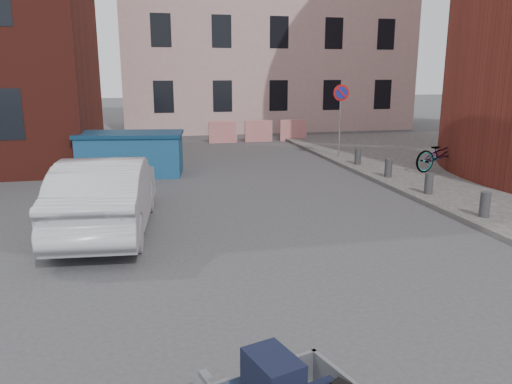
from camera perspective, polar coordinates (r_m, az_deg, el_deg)
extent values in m
plane|color=#38383A|center=(8.58, -4.00, -8.35)|extent=(120.00, 120.00, 0.00)
cube|color=#C19C94|center=(30.97, 0.58, 20.57)|extent=(16.00, 8.00, 14.00)
cylinder|color=gray|center=(18.90, 9.57, 7.94)|extent=(0.07, 0.07, 2.60)
cylinder|color=red|center=(18.81, 9.72, 11.12)|extent=(0.60, 0.03, 0.60)
cylinder|color=navy|center=(18.79, 9.74, 11.11)|extent=(0.44, 0.03, 0.44)
cylinder|color=#3A3A3D|center=(11.93, 24.70, -1.32)|extent=(0.22, 0.22, 0.55)
cylinder|color=#3A3A3D|center=(13.67, 19.16, 0.95)|extent=(0.22, 0.22, 0.55)
cylinder|color=#3A3A3D|center=(15.54, 14.90, 2.68)|extent=(0.22, 0.22, 0.55)
cylinder|color=#3A3A3D|center=(17.48, 11.56, 4.02)|extent=(0.22, 0.22, 0.55)
cube|color=red|center=(23.33, -3.81, 6.85)|extent=(1.30, 0.18, 1.00)
cube|color=red|center=(23.66, 0.29, 6.97)|extent=(1.30, 0.18, 1.00)
cube|color=red|center=(24.11, 4.25, 7.06)|extent=(1.30, 0.18, 1.00)
cube|color=navy|center=(16.36, -14.07, 4.08)|extent=(3.34, 2.02, 1.25)
cube|color=navy|center=(16.26, -14.20, 6.44)|extent=(3.46, 2.14, 0.10)
imported|color=#BBBDC3|center=(10.63, -16.67, -0.23)|extent=(2.06, 4.81, 1.54)
imported|color=black|center=(17.01, 20.40, 4.12)|extent=(2.19, 1.19, 1.09)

